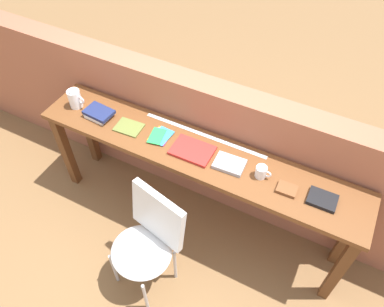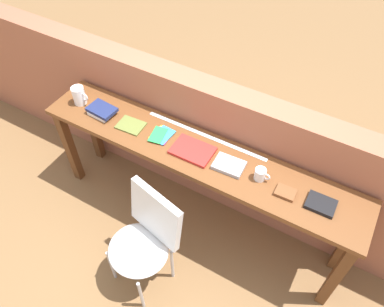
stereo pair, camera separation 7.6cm
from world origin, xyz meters
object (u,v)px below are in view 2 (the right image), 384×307
at_px(magazine_cycling, 131,125).
at_px(mug, 260,174).
at_px(chair_white_moulded, 145,238).
at_px(book_open_centre, 193,150).
at_px(leather_journal_brown, 285,192).
at_px(book_stack_leftmost, 102,111).
at_px(pamphlet_pile_colourful, 161,135).
at_px(book_repair_rightmost, 321,204).
at_px(pitcher_white, 79,95).

xyz_separation_m(magazine_cycling, mug, (1.05, 0.02, 0.04)).
relative_size(chair_white_moulded, book_open_centre, 3.01).
bearing_deg(leather_journal_brown, magazine_cycling, 177.69).
bearing_deg(book_stack_leftmost, chair_white_moulded, -37.70).
relative_size(chair_white_moulded, pamphlet_pile_colourful, 4.49).
xyz_separation_m(book_open_centre, book_repair_rightmost, (0.93, 0.01, 0.00)).
bearing_deg(mug, magazine_cycling, -178.75).
relative_size(book_stack_leftmost, pamphlet_pile_colourful, 1.14).
relative_size(book_stack_leftmost, leather_journal_brown, 1.75).
xyz_separation_m(chair_white_moulded, pamphlet_pile_colourful, (-0.24, 0.61, 0.36)).
xyz_separation_m(chair_white_moulded, book_repair_rightmost, (0.97, 0.60, 0.37)).
xyz_separation_m(magazine_cycling, book_repair_rightmost, (1.46, 0.02, 0.01)).
distance_m(leather_journal_brown, book_repair_rightmost, 0.23).
bearing_deg(book_stack_leftmost, pamphlet_pile_colourful, 2.46).
height_order(mug, book_repair_rightmost, mug).
bearing_deg(pitcher_white, book_repair_rightmost, -0.03).
distance_m(chair_white_moulded, pamphlet_pile_colourful, 0.75).
distance_m(magazine_cycling, leather_journal_brown, 1.24).
distance_m(magazine_cycling, pamphlet_pile_colourful, 0.26).
bearing_deg(book_repair_rightmost, mug, 178.06).
bearing_deg(chair_white_moulded, magazine_cycling, 129.90).
bearing_deg(chair_white_moulded, leather_journal_brown, 37.69).
height_order(book_open_centre, leather_journal_brown, leather_journal_brown).
xyz_separation_m(chair_white_moulded, pitcher_white, (-1.00, 0.60, 0.43)).
relative_size(pamphlet_pile_colourful, mug, 1.81).
bearing_deg(book_repair_rightmost, magazine_cycling, 179.60).
relative_size(book_stack_leftmost, magazine_cycling, 1.13).
height_order(pamphlet_pile_colourful, book_repair_rightmost, book_repair_rightmost).
distance_m(pamphlet_pile_colourful, mug, 0.79).
bearing_deg(mug, chair_white_moulded, -132.35).
distance_m(pitcher_white, book_open_centre, 1.04).
distance_m(book_stack_leftmost, leather_journal_brown, 1.51).
height_order(chair_white_moulded, book_stack_leftmost, book_stack_leftmost).
height_order(book_stack_leftmost, leather_journal_brown, book_stack_leftmost).
height_order(pitcher_white, pamphlet_pile_colourful, pitcher_white).
distance_m(book_open_centre, book_repair_rightmost, 0.93).
relative_size(pitcher_white, magazine_cycling, 0.92).
bearing_deg(chair_white_moulded, pamphlet_pile_colourful, 111.02).
bearing_deg(magazine_cycling, leather_journal_brown, -3.94).
relative_size(chair_white_moulded, mug, 8.10).
relative_size(mug, book_repair_rightmost, 0.60).
relative_size(pamphlet_pile_colourful, book_repair_rightmost, 1.09).
bearing_deg(book_repair_rightmost, pamphlet_pile_colourful, 178.41).
bearing_deg(pitcher_white, book_open_centre, -0.44).
xyz_separation_m(book_stack_leftmost, mug, (1.32, 0.02, 0.02)).
bearing_deg(chair_white_moulded, mug, 47.65).
bearing_deg(book_open_centre, leather_journal_brown, -2.09).
relative_size(chair_white_moulded, book_repair_rightmost, 4.88).
xyz_separation_m(magazine_cycling, leather_journal_brown, (1.24, -0.01, 0.01)).
height_order(chair_white_moulded, pamphlet_pile_colourful, pamphlet_pile_colourful).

